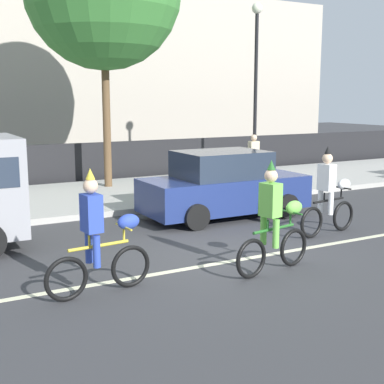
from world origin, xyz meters
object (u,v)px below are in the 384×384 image
at_px(parade_cyclist_lime, 274,223).
at_px(pedestrian_onlooker, 253,158).
at_px(street_lamp_post, 256,65).
at_px(parade_cyclist_zebra, 329,196).
at_px(parked_car_navy, 224,186).
at_px(parade_cyclist_cobalt, 100,240).

xyz_separation_m(parade_cyclist_lime, pedestrian_onlooker, (4.44, 6.91, 0.17)).
distance_m(street_lamp_post, pedestrian_onlooker, 3.35).
bearing_deg(pedestrian_onlooker, street_lamp_post, 53.80).
distance_m(parade_cyclist_zebra, street_lamp_post, 7.88).
bearing_deg(parked_car_navy, pedestrian_onlooker, 44.65).
distance_m(parade_cyclist_cobalt, street_lamp_post, 11.75).
bearing_deg(parked_car_navy, street_lamp_post, 47.13).
relative_size(parade_cyclist_zebra, parked_car_navy, 0.47).
xyz_separation_m(parade_cyclist_lime, parade_cyclist_zebra, (2.59, 1.47, 0.00)).
distance_m(parade_cyclist_lime, parade_cyclist_zebra, 2.98).
bearing_deg(street_lamp_post, parked_car_navy, -132.87).
height_order(parked_car_navy, pedestrian_onlooker, pedestrian_onlooker).
distance_m(parade_cyclist_cobalt, parked_car_navy, 5.70).
relative_size(parade_cyclist_cobalt, pedestrian_onlooker, 1.19).
bearing_deg(parade_cyclist_zebra, street_lamp_post, 67.52).
xyz_separation_m(parade_cyclist_cobalt, parked_car_navy, (4.43, 3.59, -0.06)).
bearing_deg(parade_cyclist_zebra, parade_cyclist_lime, -150.38).
relative_size(parade_cyclist_zebra, street_lamp_post, 0.33).
distance_m(parade_cyclist_lime, pedestrian_onlooker, 8.22).
relative_size(parked_car_navy, pedestrian_onlooker, 2.53).
height_order(parade_cyclist_lime, parade_cyclist_zebra, same).
xyz_separation_m(street_lamp_post, pedestrian_onlooker, (-0.91, -1.24, -2.97)).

